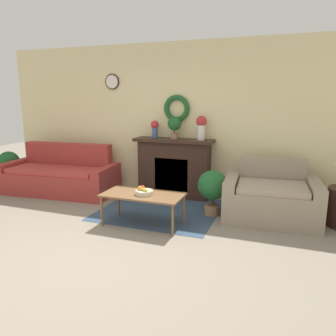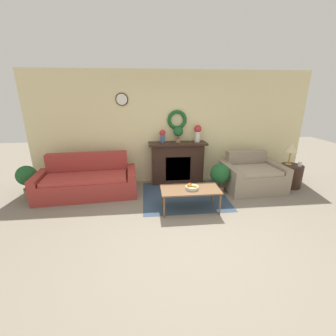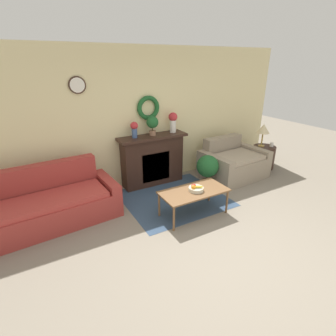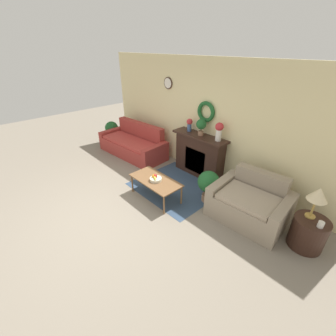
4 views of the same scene
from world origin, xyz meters
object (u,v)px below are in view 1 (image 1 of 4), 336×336
Objects in this scene: vase_on_mantel_left at (155,128)px; potted_plant_on_mantel at (174,125)px; vase_on_mantel_right at (201,126)px; couch_left at (61,176)px; potted_plant_floor_by_loveseat at (212,187)px; fireplace at (174,168)px; coffee_table at (143,197)px; potted_plant_floor_by_couch at (9,164)px; loveseat_right at (271,198)px; fruit_bowl at (144,191)px.

potted_plant_on_mantel reaches higher than vase_on_mantel_left.
potted_plant_on_mantel is at bearing -177.60° from vase_on_mantel_right.
potted_plant_floor_by_loveseat is at bearing -8.84° from couch_left.
potted_plant_on_mantel reaches higher than fireplace.
potted_plant_on_mantel is at bearing 140.14° from potted_plant_floor_by_loveseat.
vase_on_mantel_left reaches higher than potted_plant_floor_by_loveseat.
coffee_table is 3.55m from potted_plant_floor_by_couch.
fireplace is 1.13m from potted_plant_floor_by_loveseat.
vase_on_mantel_left is at bearing 8.58° from potted_plant_floor_by_couch.
coffee_table is 1.62× the size of potted_plant_floor_by_loveseat.
coffee_table is at bearing -88.26° from fireplace.
vase_on_mantel_left is 0.85m from vase_on_mantel_right.
fireplace is 1.45m from coffee_table.
vase_on_mantel_left is 3.14m from potted_plant_floor_by_couch.
fireplace is 2.02× the size of potted_plant_floor_by_couch.
loveseat_right is 5.64× the size of fruit_bowl.
potted_plant_floor_by_couch is (-3.37, -0.45, -0.09)m from fireplace.
vase_on_mantel_left is at bearing 161.12° from loveseat_right.
fruit_bowl reaches higher than coffee_table.
vase_on_mantel_left is at bearing 149.18° from potted_plant_floor_by_loveseat.
potted_plant_on_mantel reaches higher than loveseat_right.
potted_plant_on_mantel is 0.55× the size of potted_plant_floor_by_couch.
fruit_bowl is (0.06, -1.46, -0.04)m from fireplace.
potted_plant_floor_by_loveseat is at bearing -3.80° from potted_plant_floor_by_couch.
potted_plant_floor_by_couch is (-3.85, -0.45, -0.85)m from vase_on_mantel_right.
vase_on_mantel_left reaches higher than coffee_table.
potted_plant_on_mantel is (0.01, -0.01, 0.76)m from fireplace.
fireplace reaches higher than coffee_table.
couch_left is 5.36× the size of vase_on_mantel_right.
coffee_table is (0.04, -1.44, -0.12)m from fireplace.
vase_on_mantel_left is 0.44× the size of potted_plant_floor_by_couch.
coffee_table is at bearing -88.62° from potted_plant_on_mantel.
vase_on_mantel_right is (2.58, 0.50, 0.98)m from couch_left.
vase_on_mantel_right is at bearing 6.71° from potted_plant_floor_by_couch.
vase_on_mantel_right is (0.85, 0.00, 0.06)m from vase_on_mantel_left.
coffee_table is at bearing -16.20° from potted_plant_floor_by_couch.
potted_plant_floor_by_couch is at bearing 163.80° from coffee_table.
couch_left is 7.10× the size of vase_on_mantel_left.
loveseat_right is at bearing -5.11° from couch_left.
couch_left is 3.13× the size of potted_plant_floor_by_couch.
couch_left is 1.94× the size of coffee_table.
potted_plant_floor_by_couch reaches higher than fruit_bowl.
potted_plant_floor_by_loveseat is (0.80, 0.73, -0.05)m from fruit_bowl.
vase_on_mantel_right is 1.06× the size of potted_plant_on_mantel.
vase_on_mantel_right reaches higher than potted_plant_floor_by_loveseat.
couch_left is at bearing 175.39° from potted_plant_floor_by_loveseat.
potted_plant_on_mantel is (-1.70, 0.53, 0.98)m from loveseat_right.
couch_left is 2.97m from potted_plant_floor_by_loveseat.
loveseat_right reaches higher than coffee_table.
fruit_bowl is at bearing -87.81° from potted_plant_on_mantel.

